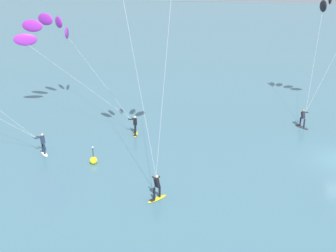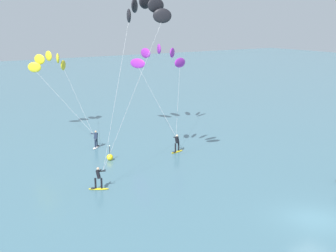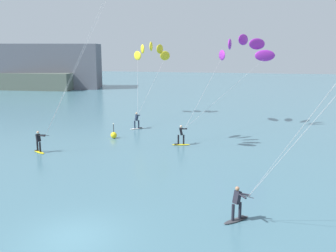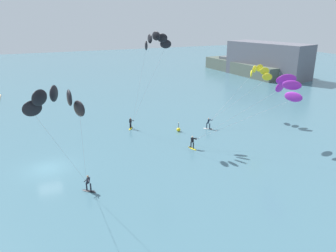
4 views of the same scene
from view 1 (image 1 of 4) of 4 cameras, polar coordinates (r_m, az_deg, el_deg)
name	(u,v)px [view 1 (image 1 of 4)]	position (r m, az deg, el deg)	size (l,w,h in m)	color
kitesurfer_downwind	(49,31)	(45.28, -14.37, 11.20)	(8.40, 12.29, 9.35)	yellow
marker_buoy	(93,160)	(34.53, -9.11, -4.15)	(0.56, 0.56, 1.38)	yellow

